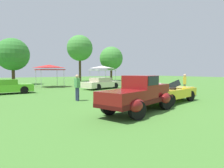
% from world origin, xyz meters
% --- Properties ---
extents(ground_plane, '(120.00, 120.00, 0.00)m').
position_xyz_m(ground_plane, '(0.00, 0.00, 0.00)').
color(ground_plane, '#42752D').
extents(feature_pickup_truck, '(4.73, 2.81, 1.70)m').
position_xyz_m(feature_pickup_truck, '(-0.36, -0.24, 0.87)').
color(feature_pickup_truck, '#400B0B').
rests_on(feature_pickup_truck, ground_plane).
extents(neighbor_convertible, '(4.54, 2.55, 1.40)m').
position_xyz_m(neighbor_convertible, '(3.32, 1.07, 0.58)').
color(neighbor_convertible, yellow).
rests_on(neighbor_convertible, ground_plane).
extents(show_car_lime, '(4.00, 1.88, 1.22)m').
position_xyz_m(show_car_lime, '(-4.78, 11.48, 0.60)').
color(show_car_lime, '#60C62D').
rests_on(show_car_lime, ground_plane).
extents(show_car_cream, '(4.82, 2.84, 1.22)m').
position_xyz_m(show_car_cream, '(4.32, 11.27, 0.60)').
color(show_car_cream, beige).
rests_on(show_car_cream, ground_plane).
extents(show_car_charcoal, '(4.66, 1.94, 1.22)m').
position_xyz_m(show_car_charcoal, '(10.76, 11.97, 0.60)').
color(show_car_charcoal, '#28282D').
rests_on(show_car_charcoal, ground_plane).
extents(spectator_between_cars, '(0.25, 0.41, 1.69)m').
position_xyz_m(spectator_between_cars, '(-1.36, 4.60, 0.91)').
color(spectator_between_cars, '#283351').
rests_on(spectator_between_cars, ground_plane).
extents(spectator_by_row, '(0.47, 0.42, 1.69)m').
position_xyz_m(spectator_by_row, '(7.29, 2.96, 0.91)').
color(spectator_by_row, '#7F7056').
rests_on(spectator_by_row, ground_plane).
extents(canopy_tent_center_field, '(2.95, 2.95, 2.71)m').
position_xyz_m(canopy_tent_center_field, '(0.33, 16.98, 2.42)').
color(canopy_tent_center_field, '#B7B7BC').
rests_on(canopy_tent_center_field, ground_plane).
extents(canopy_tent_right_field, '(2.99, 2.99, 2.71)m').
position_xyz_m(canopy_tent_right_field, '(8.00, 17.37, 2.42)').
color(canopy_tent_right_field, '#B7B7BC').
rests_on(canopy_tent_right_field, ground_plane).
extents(treeline_far_left, '(4.58, 4.58, 6.60)m').
position_xyz_m(treeline_far_left, '(-2.84, 24.10, 4.29)').
color(treeline_far_left, '#47331E').
rests_on(treeline_far_left, ground_plane).
extents(treeline_mid_left, '(4.89, 4.89, 8.78)m').
position_xyz_m(treeline_mid_left, '(9.10, 27.78, 6.30)').
color(treeline_mid_left, '#47331E').
rests_on(treeline_mid_left, ground_plane).
extents(treeline_center, '(4.79, 4.79, 6.98)m').
position_xyz_m(treeline_center, '(15.78, 27.07, 4.57)').
color(treeline_center, '#47331E').
rests_on(treeline_center, ground_plane).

